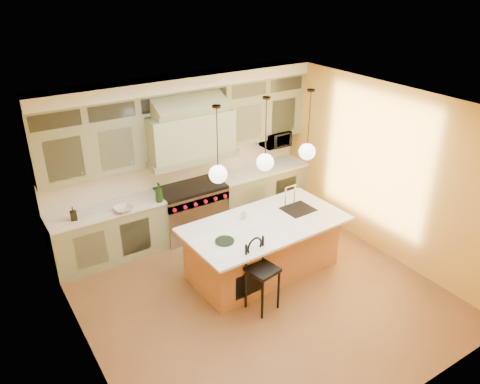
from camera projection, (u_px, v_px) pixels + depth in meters
floor at (258, 293)px, 7.16m from camera, size 5.00×5.00×0.00m
ceiling at (262, 108)px, 5.89m from camera, size 5.00×5.00×0.00m
wall_back at (180, 155)px, 8.42m from camera, size 5.00×0.00×5.00m
wall_front at (404, 309)px, 4.64m from camera, size 5.00×0.00×5.00m
wall_left at (80, 266)px, 5.31m from camera, size 0.00×5.00×5.00m
wall_right at (383, 171)px, 7.74m from camera, size 0.00×5.00×5.00m
back_cabinetry at (187, 160)px, 8.23m from camera, size 5.00×0.77×2.90m
range at (192, 210)px, 8.57m from camera, size 1.20×0.74×0.96m
kitchen_island at (263, 246)px, 7.49m from camera, size 2.60×1.44×1.35m
counter_stool at (261, 271)px, 6.61m from camera, size 0.46×0.46×1.12m
microwave at (275, 139)px, 9.18m from camera, size 0.54×0.37×0.30m
oil_bottle_a at (159, 193)px, 7.79m from camera, size 0.14×0.14×0.34m
oil_bottle_b at (73, 214)px, 7.26m from camera, size 0.11×0.11×0.22m
fruit_bowl at (124, 209)px, 7.54m from camera, size 0.35×0.35×0.08m
cup at (244, 216)px, 7.36m from camera, size 0.11×0.11×0.10m
pendant_left at (218, 172)px, 6.45m from camera, size 0.26×0.26×1.11m
pendant_center at (265, 160)px, 6.84m from camera, size 0.26×0.26×1.11m
pendant_right at (307, 150)px, 7.23m from camera, size 0.26×0.26×1.11m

